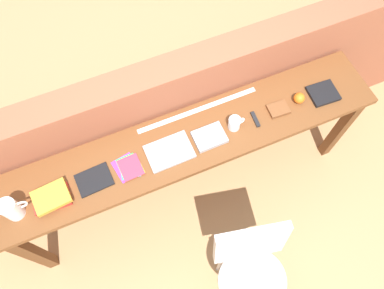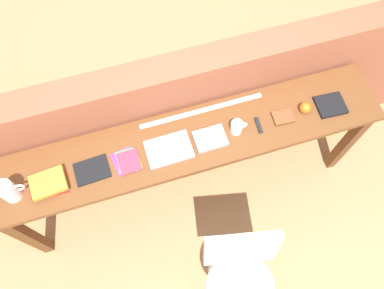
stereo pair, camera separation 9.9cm
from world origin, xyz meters
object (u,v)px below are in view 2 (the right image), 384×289
(pitcher_white, at_px, (9,191))
(mug, at_px, (237,127))
(book_open_centre, at_px, (169,149))
(chair_white_moulded, at_px, (240,274))
(magazine_cycling, at_px, (92,170))
(multitool_folded, at_px, (258,125))
(book_repair_rightmost, at_px, (330,105))
(pamphlet_pile_colourful, at_px, (128,161))
(sports_ball_small, at_px, (305,108))
(book_stack_leftmost, at_px, (49,184))
(leather_journal_brown, at_px, (283,117))

(pitcher_white, relative_size, mug, 1.67)
(pitcher_white, xyz_separation_m, book_open_centre, (0.93, 0.01, -0.07))
(chair_white_moulded, height_order, book_open_centre, book_open_centre)
(magazine_cycling, relative_size, book_open_centre, 0.73)
(multitool_folded, relative_size, book_repair_rightmost, 0.61)
(chair_white_moulded, distance_m, magazine_cycling, 1.11)
(pamphlet_pile_colourful, distance_m, sports_ball_small, 1.16)
(book_repair_rightmost, bearing_deg, book_open_centre, -176.82)
(book_stack_leftmost, xyz_separation_m, magazine_cycling, (0.25, 0.02, -0.02))
(book_stack_leftmost, bearing_deg, chair_white_moulded, -38.91)
(book_stack_leftmost, height_order, magazine_cycling, book_stack_leftmost)
(book_stack_leftmost, relative_size, magazine_cycling, 1.08)
(book_stack_leftmost, height_order, leather_journal_brown, book_stack_leftmost)
(pitcher_white, relative_size, book_stack_leftmost, 0.84)
(magazine_cycling, bearing_deg, leather_journal_brown, -3.02)
(chair_white_moulded, bearing_deg, pitcher_white, 146.41)
(pitcher_white, bearing_deg, book_repair_rightmost, 0.25)
(chair_white_moulded, xyz_separation_m, book_open_centre, (-0.22, 0.78, 0.36))
(multitool_folded, bearing_deg, sports_ball_small, 2.98)
(magazine_cycling, relative_size, mug, 1.84)
(chair_white_moulded, xyz_separation_m, pitcher_white, (-1.15, 0.77, 0.43))
(chair_white_moulded, height_order, mug, mug)
(pitcher_white, xyz_separation_m, book_repair_rightmost, (2.01, 0.01, -0.07))
(chair_white_moulded, distance_m, multitool_folded, 0.93)
(book_repair_rightmost, bearing_deg, chair_white_moulded, -134.47)
(leather_journal_brown, bearing_deg, mug, -177.12)
(sports_ball_small, bearing_deg, mug, -179.10)
(book_stack_leftmost, bearing_deg, pamphlet_pile_colourful, 1.95)
(book_stack_leftmost, bearing_deg, leather_journal_brown, 0.73)
(book_stack_leftmost, distance_m, mug, 1.16)
(pitcher_white, height_order, magazine_cycling, pitcher_white)
(book_repair_rightmost, bearing_deg, sports_ball_small, 177.49)
(magazine_cycling, bearing_deg, mug, -2.87)
(chair_white_moulded, distance_m, book_stack_leftmost, 1.28)
(chair_white_moulded, bearing_deg, book_repair_rightmost, 42.08)
(mug, bearing_deg, book_repair_rightmost, -0.99)
(magazine_cycling, relative_size, book_repair_rightmost, 1.11)
(pamphlet_pile_colourful, height_order, book_open_centre, book_open_centre)
(sports_ball_small, distance_m, book_repair_rightmost, 0.18)
(chair_white_moulded, xyz_separation_m, leather_journal_brown, (0.53, 0.78, 0.37))
(leather_journal_brown, distance_m, book_repair_rightmost, 0.33)
(pitcher_white, bearing_deg, multitool_folded, 0.40)
(book_open_centre, distance_m, sports_ball_small, 0.90)
(pamphlet_pile_colourful, bearing_deg, sports_ball_small, 0.64)
(pitcher_white, height_order, pamphlet_pile_colourful, pitcher_white)
(multitool_folded, bearing_deg, mug, 176.27)
(pitcher_white, xyz_separation_m, book_stack_leftmost, (0.21, -0.00, -0.05))
(pamphlet_pile_colourful, distance_m, mug, 0.70)
(book_open_centre, relative_size, leather_journal_brown, 2.13)
(magazine_cycling, bearing_deg, multitool_folded, -3.39)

